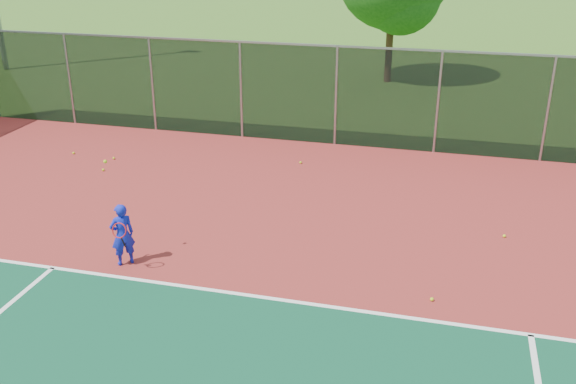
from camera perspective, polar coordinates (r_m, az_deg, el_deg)
name	(u,v)px	position (r m, az deg, el deg)	size (l,w,h in m)	color
court_apron	(404,353)	(10.71, 10.28, -13.94)	(30.00, 20.00, 0.02)	maroon
fence_back	(438,101)	(19.22, 13.20, 7.84)	(30.00, 0.06, 3.03)	black
tennis_player	(122,234)	(13.09, -14.52, -3.66)	(0.59, 0.69, 2.16)	#131EB3
practice_ball_0	(103,170)	(18.39, -16.10, 1.91)	(0.07, 0.07, 0.07)	#B9CB17
practice_ball_1	(74,153)	(20.01, -18.53, 3.31)	(0.07, 0.07, 0.07)	#B9CB17
practice_ball_2	(301,162)	(18.23, 1.12, 2.65)	(0.07, 0.07, 0.07)	#B9CB17
practice_ball_4	(504,236)	(14.75, 18.67, -3.72)	(0.07, 0.07, 0.07)	#B9CB17
practice_ball_6	(432,299)	(12.06, 12.67, -9.29)	(0.07, 0.07, 0.07)	#B9CB17
practice_ball_7	(114,158)	(19.23, -15.23, 2.92)	(0.07, 0.07, 0.07)	#B9CB17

